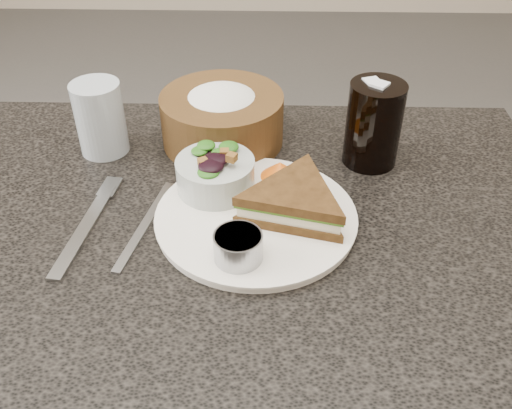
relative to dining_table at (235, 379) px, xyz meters
The scene contains 11 objects.
dining_table is the anchor object (origin of this frame).
dinner_plate 0.38m from the dining_table, ahead, with size 0.28×0.28×0.01m, color white.
sandwich 0.42m from the dining_table, ahead, with size 0.18×0.18×0.05m, color #4F3215, non-canonical shape.
salad_bowl 0.43m from the dining_table, 108.90° to the left, with size 0.12×0.12×0.07m, color #ACB5B0, non-canonical shape.
dressing_ramekin 0.42m from the dining_table, 77.61° to the right, with size 0.06×0.06×0.04m, color #929499.
orange_wedge 0.42m from the dining_table, 52.98° to the left, with size 0.06×0.06×0.03m, color orange.
fork 0.43m from the dining_table, behind, with size 0.02×0.20×0.01m, color #989898.
knife 0.39m from the dining_table, behind, with size 0.01×0.20×0.00m, color #A6A7AB.
bread_basket 0.49m from the dining_table, 96.07° to the left, with size 0.21×0.21×0.12m, color brown, non-canonical shape.
cola_glass 0.53m from the dining_table, 36.79° to the left, with size 0.09×0.09×0.15m, color black, non-canonical shape.
water_glass 0.52m from the dining_table, 139.72° to the left, with size 0.08×0.08×0.12m, color #A6B0BA.
Camera 1 is at (0.06, -0.62, 1.27)m, focal length 40.00 mm.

